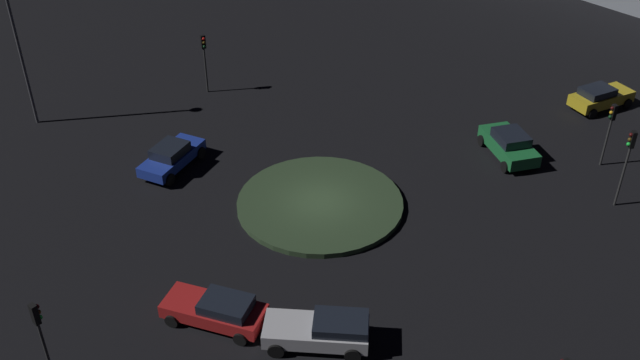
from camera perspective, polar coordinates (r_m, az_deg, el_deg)
The scene contains 12 objects.
ground_plane at distance 37.84m, azimuth -0.00°, elevation -2.01°, with size 117.30×117.30×0.00m, color black.
roundabout_island at distance 37.76m, azimuth -0.00°, elevation -1.84°, with size 8.72×8.72×0.29m, color #2D4228.
car_silver at distance 29.96m, azimuth 0.10°, elevation -11.81°, with size 3.64×4.59×1.43m.
car_yellow at distance 50.04m, azimuth 21.33°, elevation 6.15°, with size 2.04×4.25×1.51m.
car_green at distance 42.86m, azimuth 14.76°, elevation 2.76°, with size 4.42×2.69×1.60m.
car_red at distance 31.18m, azimuth -8.18°, elevation -10.13°, with size 4.28×4.34×1.38m.
car_blue at distance 41.28m, azimuth -11.67°, elevation 1.86°, with size 4.07×4.40×1.49m.
traffic_light_east at distance 48.37m, azimuth -9.16°, elevation 9.96°, with size 0.37×0.32×4.06m.
traffic_light_southwest at distance 39.28m, azimuth 23.22°, elevation 1.91°, with size 0.36×0.39×4.46m.
traffic_light_south at distance 42.78m, azimuth 22.02°, elevation 4.23°, with size 0.34×0.38×3.85m.
traffic_light_northwest at distance 29.22m, azimuth -21.35°, elevation -10.77°, with size 0.36×0.39×3.88m.
streetlamp_northeast at distance 46.05m, azimuth -23.18°, elevation 11.44°, with size 0.59×0.59×9.80m.
Camera 1 is at (-27.71, 13.02, 22.24)m, focal length 40.39 mm.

